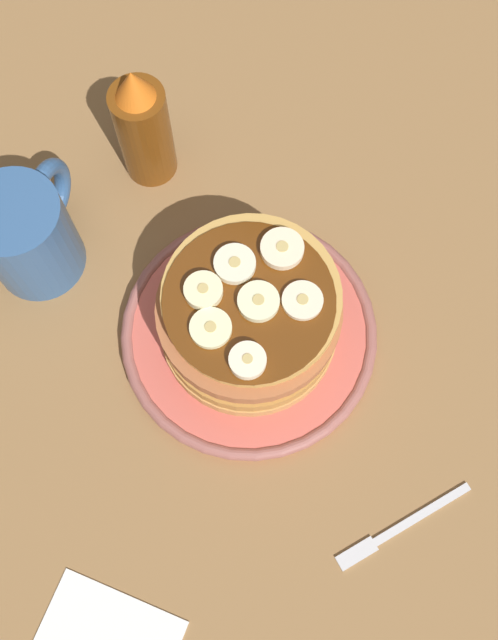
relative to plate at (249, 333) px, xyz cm
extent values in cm
cube|color=olive|center=(0.00, 0.00, -2.52)|extent=(140.00, 140.00, 3.00)
cylinder|color=#CC594C|center=(0.00, 0.00, -0.23)|extent=(22.69, 22.69, 1.58)
torus|color=#965750|center=(0.00, 0.00, 0.32)|extent=(23.12, 23.12, 1.11)
cylinder|color=tan|center=(-0.37, 0.48, 1.31)|extent=(15.63, 15.63, 1.52)
cylinder|color=#B57D3A|center=(0.23, 0.22, 2.83)|extent=(15.37, 15.37, 1.52)
cylinder|color=#AD7B44|center=(-0.07, 0.23, 4.35)|extent=(14.75, 14.75, 1.52)
cylinder|color=#A75F39|center=(0.11, -0.23, 5.86)|extent=(15.46, 15.46, 1.52)
cylinder|color=tan|center=(0.56, 0.35, 7.38)|extent=(14.65, 14.65, 1.52)
cylinder|color=#592B0A|center=(0.00, 0.00, 8.22)|extent=(13.95, 13.95, 0.16)
cylinder|color=#EBEAB8|center=(-0.15, -0.79, 8.56)|extent=(3.37, 3.37, 0.85)
cylinder|color=tan|center=(-0.15, -0.79, 9.02)|extent=(0.94, 0.94, 0.08)
cylinder|color=beige|center=(2.42, 2.08, 8.55)|extent=(3.42, 3.42, 0.84)
cylinder|color=tan|center=(2.42, 2.08, 9.01)|extent=(0.96, 0.96, 0.08)
cylinder|color=#F3E1BE|center=(1.29, -4.03, 8.44)|extent=(3.30, 3.30, 0.61)
cylinder|color=tan|center=(1.29, -4.03, 8.79)|extent=(0.92, 0.92, 0.08)
cylinder|color=#F3E7B2|center=(-0.61, 3.62, 8.63)|extent=(3.13, 3.13, 0.99)
cylinder|color=tan|center=(-0.61, 3.62, 9.17)|extent=(0.88, 0.88, 0.08)
cylinder|color=#F6E6C6|center=(-4.87, -1.62, 8.63)|extent=(2.93, 2.93, 0.99)
cylinder|color=tan|center=(-4.87, -1.62, 9.17)|extent=(0.82, 0.82, 0.08)
cylinder|color=#F6E1BB|center=(4.97, -1.08, 8.58)|extent=(3.57, 3.57, 0.89)
cylinder|color=tan|center=(4.97, -1.08, 9.06)|extent=(1.00, 1.00, 0.08)
cylinder|color=#F0EBB2|center=(-3.33, 1.99, 8.48)|extent=(3.34, 3.34, 0.69)
cylinder|color=tan|center=(-3.33, 1.99, 8.87)|extent=(0.94, 0.94, 0.08)
cylinder|color=#33598C|center=(0.62, 21.27, 3.88)|extent=(8.49, 8.49, 9.80)
cylinder|color=black|center=(0.62, 21.27, 7.80)|extent=(7.22, 7.22, 0.59)
torus|color=#33598C|center=(5.08, 21.27, 3.88)|extent=(7.02, 1.53, 7.02)
cube|color=silver|center=(-9.95, -19.03, -0.77)|extent=(7.60, 6.80, 0.50)
cube|color=silver|center=(-14.83, -14.74, -0.77)|extent=(3.46, 3.26, 0.50)
cylinder|color=brown|center=(13.93, 15.34, 4.37)|extent=(5.13, 5.13, 10.79)
cone|color=orange|center=(13.93, 15.34, 11.31)|extent=(3.59, 3.59, 3.08)
camera|label=1|loc=(-19.12, -6.82, 60.04)|focal=39.32mm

